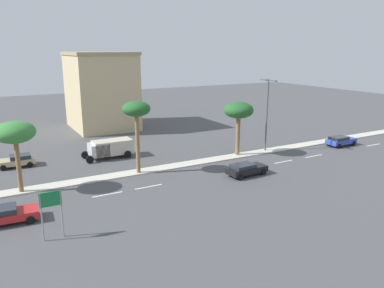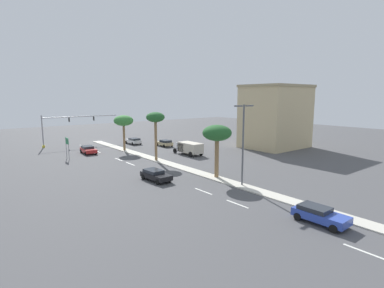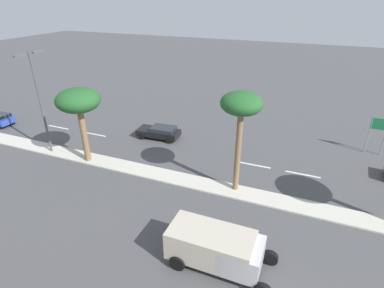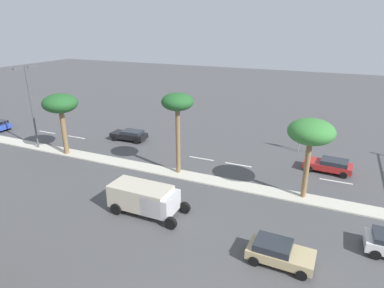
% 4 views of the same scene
% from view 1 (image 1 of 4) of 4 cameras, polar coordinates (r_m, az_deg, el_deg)
% --- Properties ---
extents(ground_plane, '(160.00, 160.00, 0.00)m').
position_cam_1_polar(ground_plane, '(45.14, 2.92, -2.50)').
color(ground_plane, '#4C4C4F').
extents(median_curb, '(1.80, 91.42, 0.12)m').
position_cam_1_polar(median_curb, '(51.04, 12.65, -0.78)').
color(median_curb, beige).
rests_on(median_curb, ground).
extents(lane_stripe_outboard, '(0.20, 2.80, 0.01)m').
position_cam_1_polar(lane_stripe_outboard, '(35.72, -12.63, -7.43)').
color(lane_stripe_outboard, silver).
rests_on(lane_stripe_outboard, ground).
extents(lane_stripe_leading, '(0.20, 2.80, 0.01)m').
position_cam_1_polar(lane_stripe_leading, '(36.94, -6.57, -6.43)').
color(lane_stripe_leading, silver).
rests_on(lane_stripe_leading, ground).
extents(lane_stripe_rear, '(0.20, 2.80, 0.01)m').
position_cam_1_polar(lane_stripe_rear, '(45.87, 13.63, -2.61)').
color(lane_stripe_rear, silver).
rests_on(lane_stripe_rear, ground).
extents(lane_stripe_front, '(0.20, 2.80, 0.01)m').
position_cam_1_polar(lane_stripe_front, '(49.28, 17.91, -1.74)').
color(lane_stripe_front, silver).
rests_on(lane_stripe_front, ground).
extents(lane_stripe_left, '(0.20, 2.80, 0.01)m').
position_cam_1_polar(lane_stripe_left, '(57.96, 25.68, -0.14)').
color(lane_stripe_left, silver).
rests_on(lane_stripe_left, ground).
extents(directional_road_sign, '(0.10, 1.47, 3.51)m').
position_cam_1_polar(directional_road_sign, '(27.97, -20.51, -8.63)').
color(directional_road_sign, gray).
rests_on(directional_road_sign, ground).
extents(commercial_building, '(12.41, 9.79, 12.45)m').
position_cam_1_polar(commercial_building, '(64.75, -13.56, 7.86)').
color(commercial_building, '#C6B284').
rests_on(commercial_building, ground).
extents(palm_tree_rear, '(3.61, 3.61, 6.60)m').
position_cam_1_polar(palm_tree_rear, '(37.20, -25.18, 1.45)').
color(palm_tree_rear, olive).
rests_on(palm_tree_rear, median_curb).
extents(palm_tree_center, '(2.90, 2.90, 7.65)m').
position_cam_1_polar(palm_tree_center, '(39.28, -8.39, 4.86)').
color(palm_tree_center, olive).
rests_on(palm_tree_center, median_curb).
extents(palm_tree_leading, '(3.63, 3.63, 6.59)m').
position_cam_1_polar(palm_tree_leading, '(46.35, 7.04, 4.91)').
color(palm_tree_leading, olive).
rests_on(palm_tree_leading, median_curb).
extents(street_lamp_rear, '(2.90, 0.24, 9.16)m').
position_cam_1_polar(street_lamp_rear, '(48.95, 11.26, 5.20)').
color(street_lamp_rear, '#515459').
rests_on(street_lamp_rear, median_curb).
extents(sedan_blue_mid, '(2.03, 4.29, 1.32)m').
position_cam_1_polar(sedan_blue_mid, '(55.60, 21.52, 0.49)').
color(sedan_blue_mid, '#2D47AD').
rests_on(sedan_blue_mid, ground).
extents(sedan_black_outboard, '(2.16, 4.47, 1.29)m').
position_cam_1_polar(sedan_black_outboard, '(40.09, 8.13, -3.74)').
color(sedan_black_outboard, black).
rests_on(sedan_black_outboard, ground).
extents(sedan_red_far, '(2.32, 4.50, 1.31)m').
position_cam_1_polar(sedan_red_far, '(32.49, -26.29, -9.49)').
color(sedan_red_far, red).
rests_on(sedan_red_far, ground).
extents(sedan_tan_front, '(2.10, 3.92, 1.34)m').
position_cam_1_polar(sedan_tan_front, '(46.92, -24.89, -2.27)').
color(sedan_tan_front, tan).
rests_on(sedan_tan_front, ground).
extents(box_truck, '(2.54, 5.87, 2.17)m').
position_cam_1_polar(box_truck, '(46.93, -12.51, -0.59)').
color(box_truck, silver).
rests_on(box_truck, ground).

